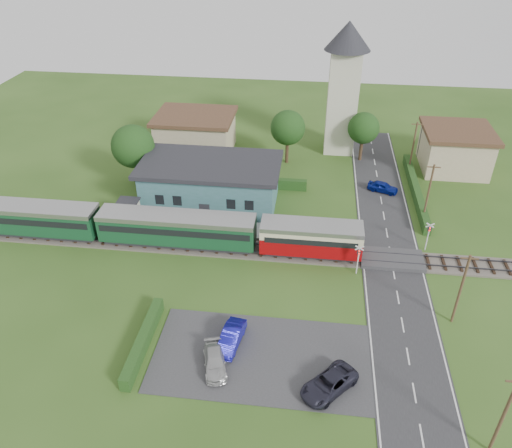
# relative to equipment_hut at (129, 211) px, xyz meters

# --- Properties ---
(ground) EXTENTS (120.00, 120.00, 0.00)m
(ground) POSITION_rel_equipment_hut_xyz_m (18.00, -5.20, -1.75)
(ground) COLOR #2D4C19
(railway_track) EXTENTS (76.00, 3.20, 0.49)m
(railway_track) POSITION_rel_equipment_hut_xyz_m (18.00, -3.20, -1.64)
(railway_track) COLOR #4C443D
(railway_track) RESTS_ON ground
(road) EXTENTS (6.00, 70.00, 0.05)m
(road) POSITION_rel_equipment_hut_xyz_m (28.00, -5.20, -1.72)
(road) COLOR #28282B
(road) RESTS_ON ground
(car_park) EXTENTS (17.00, 9.00, 0.08)m
(car_park) POSITION_rel_equipment_hut_xyz_m (16.50, -17.20, -1.71)
(car_park) COLOR #333335
(car_park) RESTS_ON ground
(crossing_deck) EXTENTS (6.20, 3.40, 0.45)m
(crossing_deck) POSITION_rel_equipment_hut_xyz_m (28.00, -3.20, -1.52)
(crossing_deck) COLOR #333335
(crossing_deck) RESTS_ON ground
(platform) EXTENTS (30.00, 3.00, 0.45)m
(platform) POSITION_rel_equipment_hut_xyz_m (8.00, 0.00, -1.52)
(platform) COLOR gray
(platform) RESTS_ON ground
(equipment_hut) EXTENTS (2.30, 2.30, 2.55)m
(equipment_hut) POSITION_rel_equipment_hut_xyz_m (0.00, 0.00, 0.00)
(equipment_hut) COLOR beige
(equipment_hut) RESTS_ON platform
(station_building) EXTENTS (16.00, 9.00, 5.30)m
(station_building) POSITION_rel_equipment_hut_xyz_m (8.00, 5.79, 0.95)
(station_building) COLOR #366866
(station_building) RESTS_ON ground
(train) EXTENTS (43.20, 2.90, 3.40)m
(train) POSITION_rel_equipment_hut_xyz_m (3.09, -3.20, 0.43)
(train) COLOR #232328
(train) RESTS_ON ground
(church_tower) EXTENTS (6.00, 6.00, 17.60)m
(church_tower) POSITION_rel_equipment_hut_xyz_m (23.00, 22.80, 8.48)
(church_tower) COLOR beige
(church_tower) RESTS_ON ground
(house_west) EXTENTS (10.80, 8.80, 5.50)m
(house_west) POSITION_rel_equipment_hut_xyz_m (3.00, 19.80, 1.04)
(house_west) COLOR tan
(house_west) RESTS_ON ground
(house_east) EXTENTS (8.80, 8.80, 5.50)m
(house_east) POSITION_rel_equipment_hut_xyz_m (38.00, 18.80, 1.05)
(house_east) COLOR tan
(house_east) RESTS_ON ground
(hedge_carpark) EXTENTS (0.80, 9.00, 1.20)m
(hedge_carpark) POSITION_rel_equipment_hut_xyz_m (7.00, -17.20, -1.15)
(hedge_carpark) COLOR #193814
(hedge_carpark) RESTS_ON ground
(hedge_roadside) EXTENTS (0.80, 18.00, 1.20)m
(hedge_roadside) POSITION_rel_equipment_hut_xyz_m (32.20, 10.80, -1.15)
(hedge_roadside) COLOR #193814
(hedge_roadside) RESTS_ON ground
(hedge_station) EXTENTS (22.00, 0.80, 1.30)m
(hedge_station) POSITION_rel_equipment_hut_xyz_m (8.00, 10.30, -1.10)
(hedge_station) COLOR #193814
(hedge_station) RESTS_ON ground
(tree_a) EXTENTS (5.20, 5.20, 8.00)m
(tree_a) POSITION_rel_equipment_hut_xyz_m (-2.00, 8.80, 3.63)
(tree_a) COLOR #332316
(tree_a) RESTS_ON ground
(tree_b) EXTENTS (4.60, 4.60, 7.34)m
(tree_b) POSITION_rel_equipment_hut_xyz_m (16.00, 17.80, 3.27)
(tree_b) COLOR #332316
(tree_b) RESTS_ON ground
(tree_c) EXTENTS (4.20, 4.20, 6.78)m
(tree_c) POSITION_rel_equipment_hut_xyz_m (26.00, 19.80, 2.91)
(tree_c) COLOR #332316
(tree_c) RESTS_ON ground
(utility_pole_a) EXTENTS (1.40, 0.22, 7.00)m
(utility_pole_a) POSITION_rel_equipment_hut_xyz_m (32.20, -23.20, 1.88)
(utility_pole_a) COLOR #473321
(utility_pole_a) RESTS_ON ground
(utility_pole_b) EXTENTS (1.40, 0.22, 7.00)m
(utility_pole_b) POSITION_rel_equipment_hut_xyz_m (32.20, -11.20, 1.88)
(utility_pole_b) COLOR #473321
(utility_pole_b) RESTS_ON ground
(utility_pole_c) EXTENTS (1.40, 0.22, 7.00)m
(utility_pole_c) POSITION_rel_equipment_hut_xyz_m (32.20, 4.80, 1.88)
(utility_pole_c) COLOR #473321
(utility_pole_c) RESTS_ON ground
(utility_pole_d) EXTENTS (1.40, 0.22, 7.00)m
(utility_pole_d) POSITION_rel_equipment_hut_xyz_m (32.20, 16.80, 1.88)
(utility_pole_d) COLOR #473321
(utility_pole_d) RESTS_ON ground
(crossing_signal_near) EXTENTS (0.84, 0.28, 3.28)m
(crossing_signal_near) POSITION_rel_equipment_hut_xyz_m (24.40, -5.61, 0.39)
(crossing_signal_near) COLOR silver
(crossing_signal_near) RESTS_ON ground
(crossing_signal_far) EXTENTS (0.84, 0.28, 3.28)m
(crossing_signal_far) POSITION_rel_equipment_hut_xyz_m (31.60, -0.81, 0.39)
(crossing_signal_far) COLOR silver
(crossing_signal_far) RESTS_ON ground
(streetlamp_west) EXTENTS (0.30, 0.30, 5.15)m
(streetlamp_west) POSITION_rel_equipment_hut_xyz_m (-4.00, 14.80, 1.29)
(streetlamp_west) COLOR #3F3F47
(streetlamp_west) RESTS_ON ground
(streetlamp_east) EXTENTS (0.30, 0.30, 5.15)m
(streetlamp_east) POSITION_rel_equipment_hut_xyz_m (34.00, 21.80, 1.29)
(streetlamp_east) COLOR #3F3F47
(streetlamp_east) RESTS_ON ground
(car_on_road) EXTENTS (3.97, 2.69, 1.26)m
(car_on_road) POSITION_rel_equipment_hut_xyz_m (28.30, 11.04, -1.07)
(car_on_road) COLOR navy
(car_on_road) RESTS_ON road
(car_park_blue) EXTENTS (2.08, 4.33, 1.37)m
(car_park_blue) POSITION_rel_equipment_hut_xyz_m (13.95, -16.11, -0.98)
(car_park_blue) COLOR #13118E
(car_park_blue) RESTS_ON car_park
(car_park_silver) EXTENTS (2.65, 4.32, 1.17)m
(car_park_silver) POSITION_rel_equipment_hut_xyz_m (13.11, -18.61, -1.08)
(car_park_silver) COLOR #ABABAB
(car_park_silver) RESTS_ON car_park
(car_park_dark) EXTENTS (4.73, 4.91, 1.30)m
(car_park_dark) POSITION_rel_equipment_hut_xyz_m (21.76, -19.70, -1.02)
(car_park_dark) COLOR #232230
(car_park_dark) RESTS_ON car_park
(pedestrian_near) EXTENTS (0.76, 0.57, 1.88)m
(pedestrian_near) POSITION_rel_equipment_hut_xyz_m (15.82, 0.08, -0.36)
(pedestrian_near) COLOR gray
(pedestrian_near) RESTS_ON platform
(pedestrian_far) EXTENTS (0.81, 1.00, 1.95)m
(pedestrian_far) POSITION_rel_equipment_hut_xyz_m (0.32, -0.41, -0.32)
(pedestrian_far) COLOR gray
(pedestrian_far) RESTS_ON platform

